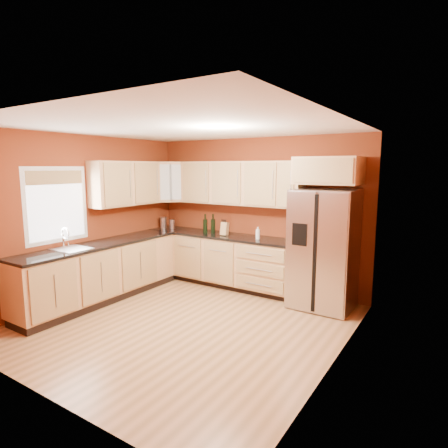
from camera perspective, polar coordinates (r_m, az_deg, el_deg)
The scene contains 23 objects.
floor at distance 5.29m, azimuth -5.89°, elevation -14.78°, with size 4.00×4.00×0.00m, color olive.
ceiling at distance 4.88m, azimuth -6.38°, elevation 14.50°, with size 4.00×4.00×0.00m, color white.
wall_back at distance 6.58m, azimuth 4.84°, elevation 1.65°, with size 4.00×0.04×2.60m, color maroon.
wall_front at distance 3.62m, azimuth -26.46°, elevation -5.03°, with size 4.00×0.04×2.60m, color maroon.
wall_left at distance 6.35m, azimuth -20.34°, elevation 0.89°, with size 0.04×4.00×2.60m, color maroon.
wall_right at distance 4.00m, azimuth 16.86°, elevation -3.24°, with size 0.04×4.00×2.60m, color maroon.
base_cabinets_back at distance 6.76m, azimuth -0.59°, elevation -5.55°, with size 2.90×0.60×0.88m, color tan.
base_cabinets_left at distance 6.29m, azimuth -18.26°, elevation -7.09°, with size 0.60×2.80×0.88m, color tan.
countertop_back at distance 6.65m, azimuth -0.65°, elevation -1.73°, with size 2.90×0.62×0.04m, color black.
countertop_left at distance 6.18m, azimuth -18.41°, elevation -2.99°, with size 0.62×2.80×0.04m, color black.
upper_cabinets_back at distance 6.51m, azimuth 2.26°, elevation 6.24°, with size 2.30×0.33×0.75m, color tan.
upper_cabinets_left at distance 6.65m, azimuth -14.70°, elevation 6.01°, with size 0.33×1.35×0.75m, color tan.
corner_upper_cabinet at distance 7.21m, azimuth -8.25°, elevation 6.39°, with size 0.62×0.33×0.75m, color tan.
over_fridge_cabinet at distance 5.73m, azimuth 15.62°, elevation 7.85°, with size 0.92×0.60×0.40m, color tan.
refrigerator at distance 5.79m, azimuth 14.93°, elevation -3.69°, with size 0.90×0.75×1.78m, color #B0B0B5.
window at distance 6.03m, azimuth -24.14°, elevation 2.67°, with size 0.03×0.90×1.00m, color white.
sink_faucet at distance 5.85m, azimuth -22.29°, elevation -2.13°, with size 0.50×0.42×0.30m, color white, non-canonical shape.
canister_left at distance 7.31m, azimuth -7.89°, elevation -0.01°, with size 0.11×0.11×0.18m, color #B0B0B5.
canister_right at distance 7.40m, azimuth -9.21°, elevation 0.22°, with size 0.13×0.13×0.22m, color #B0B0B5.
wine_bottle_a at distance 6.72m, azimuth -2.88°, elevation 0.05°, with size 0.08×0.08×0.35m, color black, non-canonical shape.
wine_bottle_b at distance 6.72m, azimuth -1.68°, elevation 0.06°, with size 0.08×0.08×0.35m, color black, non-canonical shape.
knife_block at distance 6.52m, azimuth 0.10°, elevation -0.74°, with size 0.11×0.10×0.23m, color tan.
soap_dispenser at distance 6.21m, azimuth 5.18°, elevation -1.38°, with size 0.07×0.07×0.20m, color white.
Camera 1 is at (3.05, -3.78, 2.10)m, focal length 30.00 mm.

